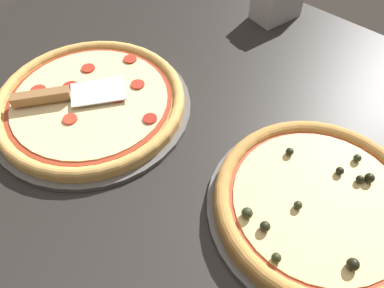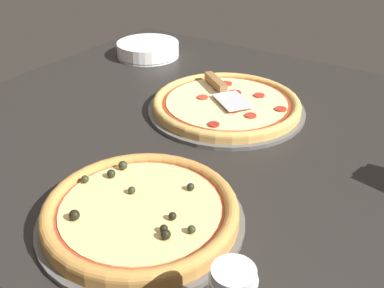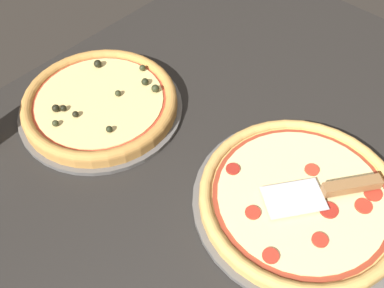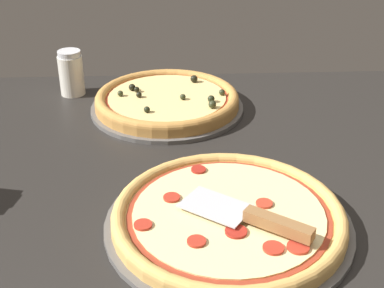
% 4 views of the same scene
% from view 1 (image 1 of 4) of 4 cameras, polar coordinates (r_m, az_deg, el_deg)
% --- Properties ---
extents(ground_plane, '(1.31, 1.19, 0.04)m').
position_cam_1_polar(ground_plane, '(0.76, -10.10, 0.40)').
color(ground_plane, black).
extents(pizza_pan_front, '(0.41, 0.41, 0.01)m').
position_cam_1_polar(pizza_pan_front, '(0.81, -14.98, 5.47)').
color(pizza_pan_front, '#565451').
rests_on(pizza_pan_front, ground_plane).
extents(pizza_front, '(0.38, 0.38, 0.03)m').
position_cam_1_polar(pizza_front, '(0.79, -15.24, 6.36)').
color(pizza_front, tan).
rests_on(pizza_front, pizza_pan_front).
extents(pizza_pan_back, '(0.37, 0.37, 0.01)m').
position_cam_1_polar(pizza_pan_back, '(0.67, 18.36, -9.35)').
color(pizza_pan_back, '#565451').
rests_on(pizza_pan_back, ground_plane).
extents(pizza_back, '(0.34, 0.34, 0.04)m').
position_cam_1_polar(pizza_back, '(0.65, 18.83, -8.40)').
color(pizza_back, '#B77F3D').
rests_on(pizza_back, pizza_pan_back).
extents(serving_spatula, '(0.21, 0.17, 0.02)m').
position_cam_1_polar(serving_spatula, '(0.79, -19.90, 7.02)').
color(serving_spatula, '#B7B7BC').
rests_on(serving_spatula, pizza_front).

